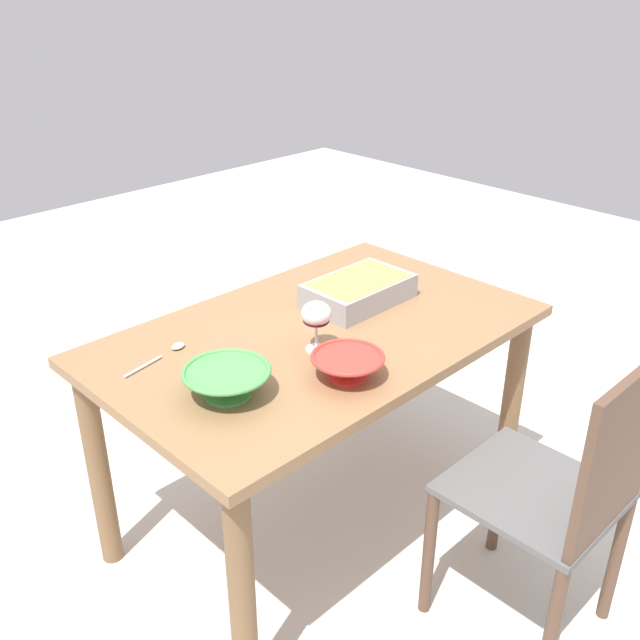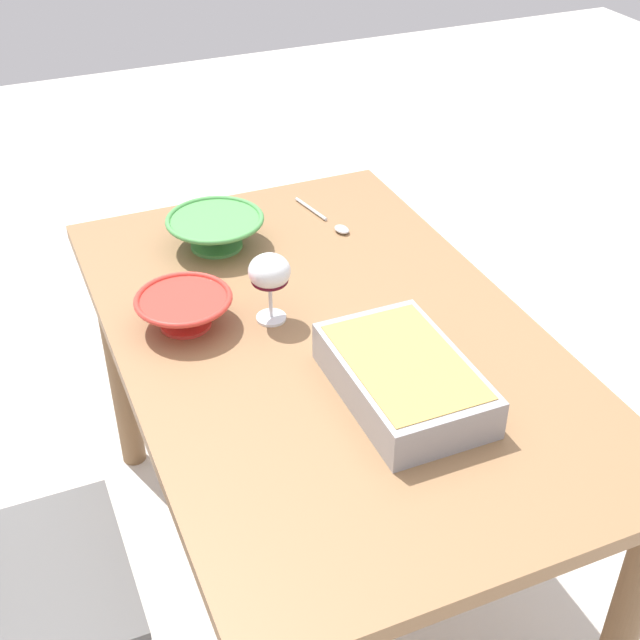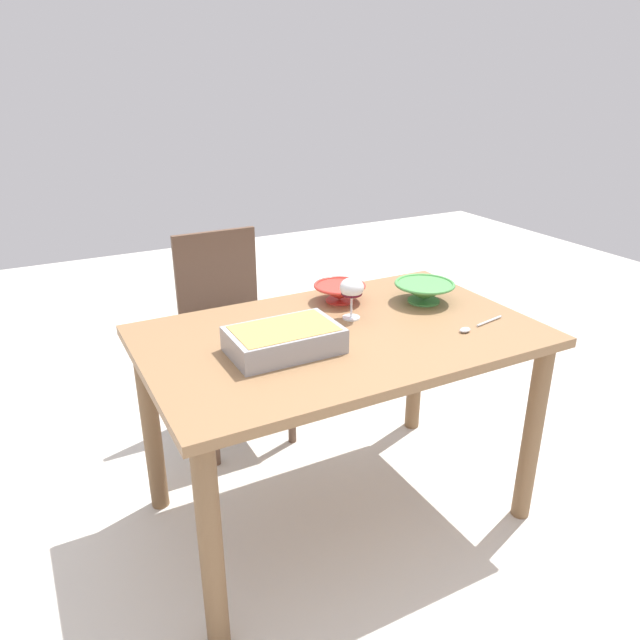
# 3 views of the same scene
# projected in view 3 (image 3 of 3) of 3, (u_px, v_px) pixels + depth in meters

# --- Properties ---
(ground_plane) EXTENTS (8.00, 8.00, 0.00)m
(ground_plane) POSITION_uv_depth(u_px,v_px,m) (338.00, 509.00, 2.31)
(ground_plane) COLOR beige
(dining_table) EXTENTS (1.33, 0.83, 0.75)m
(dining_table) POSITION_uv_depth(u_px,v_px,m) (340.00, 362.00, 2.07)
(dining_table) COLOR olive
(dining_table) RESTS_ON ground_plane
(chair) EXTENTS (0.40, 0.43, 0.92)m
(chair) POSITION_uv_depth(u_px,v_px,m) (228.00, 327.00, 2.69)
(chair) COLOR #595959
(chair) RESTS_ON ground_plane
(wine_glass) EXTENTS (0.09, 0.09, 0.15)m
(wine_glass) POSITION_uv_depth(u_px,v_px,m) (352.00, 290.00, 2.09)
(wine_glass) COLOR white
(wine_glass) RESTS_ON dining_table
(casserole_dish) EXTENTS (0.35, 0.22, 0.08)m
(casserole_dish) POSITION_uv_depth(u_px,v_px,m) (284.00, 338.00, 1.86)
(casserole_dish) COLOR #99999E
(casserole_dish) RESTS_ON dining_table
(mixing_bowl) EXTENTS (0.20, 0.20, 0.07)m
(mixing_bowl) POSITION_uv_depth(u_px,v_px,m) (340.00, 291.00, 2.28)
(mixing_bowl) COLOR red
(mixing_bowl) RESTS_ON dining_table
(small_bowl) EXTENTS (0.23, 0.23, 0.08)m
(small_bowl) POSITION_uv_depth(u_px,v_px,m) (424.00, 291.00, 2.27)
(small_bowl) COLOR #4C994C
(small_bowl) RESTS_ON dining_table
(serving_spoon) EXTENTS (0.22, 0.06, 0.01)m
(serving_spoon) POSITION_uv_depth(u_px,v_px,m) (473.00, 327.00, 2.04)
(serving_spoon) COLOR silver
(serving_spoon) RESTS_ON dining_table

